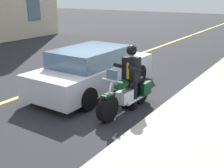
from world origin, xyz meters
TOP-DOWN VIEW (x-y plane):
  - ground_plane at (0.00, 0.00)m, footprint 80.00×80.00m
  - lane_center_stripe at (0.00, -2.00)m, footprint 60.00×0.16m
  - motorcycle_main at (0.37, 1.22)m, footprint 2.22×0.64m
  - rider_main at (0.18, 1.22)m, footprint 0.63×0.56m
  - car_silver at (-0.46, -0.51)m, footprint 4.60×1.92m

SIDE VIEW (x-z plane):
  - ground_plane at x=0.00m, z-range 0.00..0.00m
  - lane_center_stripe at x=0.00m, z-range 0.00..0.01m
  - motorcycle_main at x=0.37m, z-range -0.18..1.08m
  - car_silver at x=-0.46m, z-range -0.01..1.39m
  - rider_main at x=0.18m, z-range 0.17..1.91m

